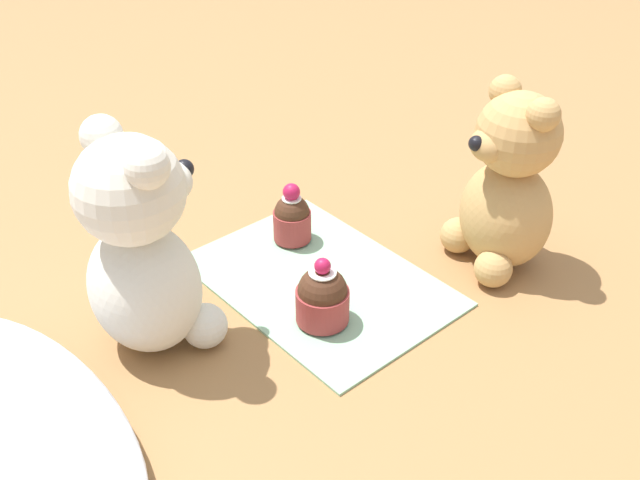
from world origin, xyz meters
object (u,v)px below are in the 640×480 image
teddy_bear_tan (507,187)px  teddy_bear_cream (142,249)px  cupcake_near_tan_bear (292,217)px  cupcake_near_cream_bear (322,297)px

teddy_bear_tan → teddy_bear_cream: bearing=-93.6°
teddy_bear_cream → cupcake_near_tan_bear: size_ratio=3.16×
teddy_bear_cream → cupcake_near_cream_bear: (-0.09, -0.14, -0.07)m
teddy_bear_cream → cupcake_near_cream_bear: 0.18m
teddy_bear_cream → cupcake_near_cream_bear: size_ratio=3.09×
teddy_bear_cream → teddy_bear_tan: (-0.14, -0.36, -0.01)m
teddy_bear_cream → teddy_bear_tan: bearing=-112.2°
teddy_bear_cream → cupcake_near_tan_bear: (0.04, -0.21, -0.07)m
teddy_bear_tan → cupcake_near_tan_bear: teddy_bear_tan is taller
teddy_bear_tan → cupcake_near_tan_bear: bearing=-122.4°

